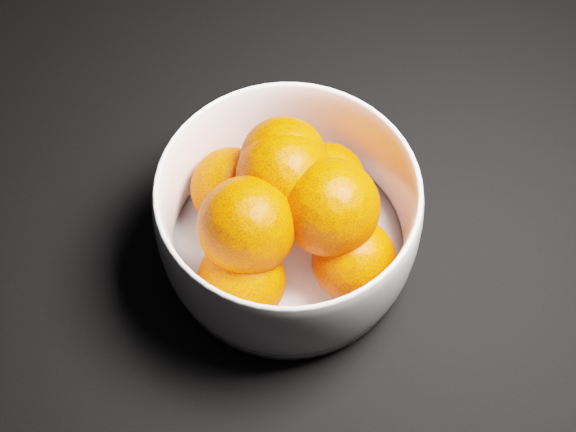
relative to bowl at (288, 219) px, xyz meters
name	(u,v)px	position (x,y,z in m)	size (l,w,h in m)	color
ground	(183,133)	(-0.03, 0.14, -0.05)	(3.00, 3.00, 0.00)	black
bowl	(288,219)	(0.00, 0.00, 0.00)	(0.20, 0.20, 0.10)	white
orange_pile	(286,209)	(0.00, 0.00, 0.01)	(0.16, 0.16, 0.10)	#F63F00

